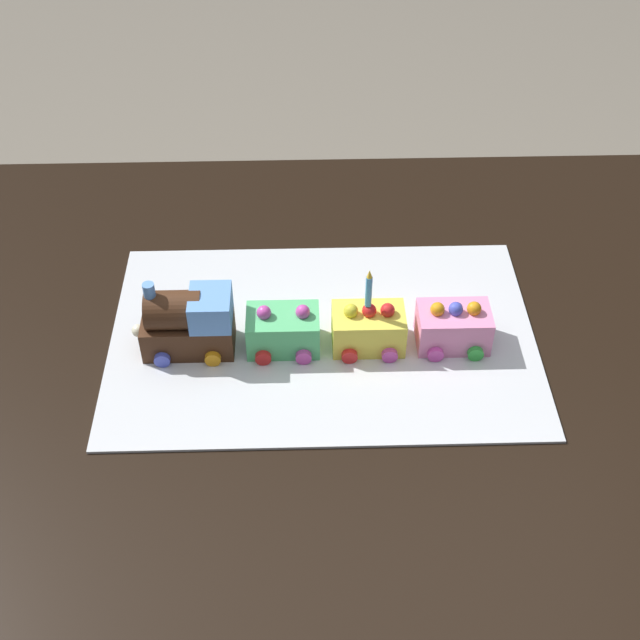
# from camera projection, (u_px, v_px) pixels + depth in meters

# --- Properties ---
(ground_plane) EXTENTS (8.00, 8.00, 0.00)m
(ground_plane) POSITION_uv_depth(u_px,v_px,m) (306.00, 616.00, 1.69)
(ground_plane) COLOR gray
(dining_table) EXTENTS (1.40, 1.00, 0.74)m
(dining_table) POSITION_uv_depth(u_px,v_px,m) (302.00, 405.00, 1.25)
(dining_table) COLOR black
(dining_table) RESTS_ON ground
(cake_board) EXTENTS (0.60, 0.40, 0.00)m
(cake_board) POSITION_uv_depth(u_px,v_px,m) (320.00, 336.00, 1.20)
(cake_board) COLOR silver
(cake_board) RESTS_ON dining_table
(cake_locomotive) EXTENTS (0.14, 0.08, 0.12)m
(cake_locomotive) POSITION_uv_depth(u_px,v_px,m) (185.00, 322.00, 1.15)
(cake_locomotive) COLOR #472816
(cake_locomotive) RESTS_ON cake_board
(cake_car_hopper_mint_green) EXTENTS (0.10, 0.08, 0.07)m
(cake_car_hopper_mint_green) POSITION_uv_depth(u_px,v_px,m) (280.00, 330.00, 1.17)
(cake_car_hopper_mint_green) COLOR #59CC7A
(cake_car_hopper_mint_green) RESTS_ON cake_board
(cake_car_tanker_lemon) EXTENTS (0.10, 0.08, 0.07)m
(cake_car_tanker_lemon) POSITION_uv_depth(u_px,v_px,m) (365.00, 328.00, 1.17)
(cake_car_tanker_lemon) COLOR #F4E04C
(cake_car_tanker_lemon) RESTS_ON cake_board
(cake_car_flatbed_bubblegum) EXTENTS (0.10, 0.08, 0.07)m
(cake_car_flatbed_bubblegum) POSITION_uv_depth(u_px,v_px,m) (450.00, 326.00, 1.17)
(cake_car_flatbed_bubblegum) COLOR pink
(cake_car_flatbed_bubblegum) RESTS_ON cake_board
(birthday_candle) EXTENTS (0.01, 0.01, 0.06)m
(birthday_candle) POSITION_uv_depth(u_px,v_px,m) (366.00, 289.00, 1.12)
(birthday_candle) COLOR #4CA5E5
(birthday_candle) RESTS_ON cake_car_tanker_lemon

